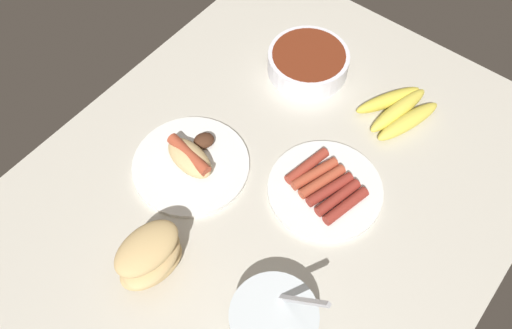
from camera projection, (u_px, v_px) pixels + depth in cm
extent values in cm
cube|color=beige|center=(262.00, 202.00, 109.46)|extent=(120.00, 90.00, 3.00)
cylinder|color=white|center=(191.00, 165.00, 111.90)|extent=(24.25, 24.25, 1.00)
ellipsoid|color=#DBB77A|center=(190.00, 158.00, 109.62)|extent=(7.73, 12.50, 4.40)
cylinder|color=#AD472D|center=(189.00, 154.00, 108.60)|extent=(4.08, 11.37, 2.40)
ellipsoid|color=#472819|center=(204.00, 141.00, 112.87)|extent=(5.56, 5.21, 2.80)
ellipsoid|color=tan|center=(151.00, 263.00, 98.93)|extent=(13.90, 10.06, 3.60)
ellipsoid|color=#DBB77A|center=(152.00, 258.00, 95.62)|extent=(13.53, 9.38, 3.60)
ellipsoid|color=tan|center=(147.00, 248.00, 92.77)|extent=(13.38, 9.12, 3.60)
cylinder|color=white|center=(308.00, 62.00, 124.40)|extent=(18.57, 18.57, 5.16)
cylinder|color=maroon|center=(309.00, 56.00, 122.56)|extent=(16.71, 16.71, 1.00)
cylinder|color=white|center=(325.00, 189.00, 108.78)|extent=(23.22, 23.22, 1.00)
cylinder|color=maroon|center=(346.00, 206.00, 105.01)|extent=(10.80, 4.40, 2.10)
cylinder|color=maroon|center=(338.00, 198.00, 105.99)|extent=(10.80, 4.46, 2.10)
cylinder|color=maroon|center=(330.00, 189.00, 106.98)|extent=(10.73, 5.21, 2.10)
cylinder|color=#AD472D|center=(322.00, 181.00, 107.96)|extent=(10.75, 5.08, 2.10)
cylinder|color=#AD472D|center=(314.00, 174.00, 108.95)|extent=(10.72, 5.34, 2.10)
cylinder|color=#9E3828|center=(307.00, 166.00, 109.93)|extent=(10.80, 4.09, 2.10)
cylinder|color=silver|center=(274.00, 320.00, 92.18)|extent=(15.14, 15.14, 5.98)
cylinder|color=beige|center=(274.00, 318.00, 91.17)|extent=(13.32, 13.32, 2.69)
cube|color=#B7B7BC|center=(297.00, 300.00, 87.93)|extent=(1.91, 11.02, 12.69)
ellipsoid|color=#E5D14C|center=(408.00, 121.00, 116.55)|extent=(17.24, 8.54, 3.22)
ellipsoid|color=#E5D14C|center=(398.00, 110.00, 118.02)|extent=(17.60, 6.68, 3.46)
ellipsoid|color=gold|center=(388.00, 100.00, 119.66)|extent=(15.70, 10.44, 3.28)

